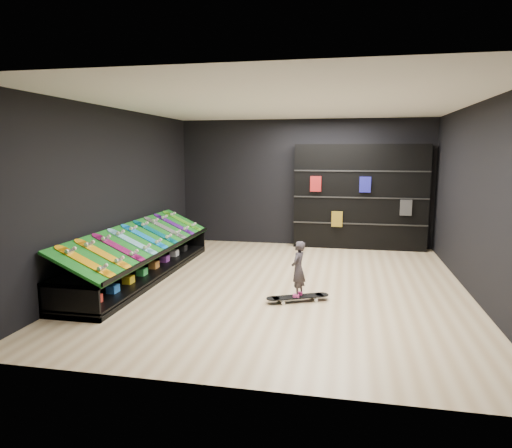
% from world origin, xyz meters
% --- Properties ---
extents(floor, '(6.00, 7.00, 0.01)m').
position_xyz_m(floor, '(0.00, 0.00, 0.00)').
color(floor, beige).
rests_on(floor, ground).
extents(ceiling, '(6.00, 7.00, 0.01)m').
position_xyz_m(ceiling, '(0.00, 0.00, 3.00)').
color(ceiling, white).
rests_on(ceiling, ground).
extents(wall_back, '(6.00, 0.02, 3.00)m').
position_xyz_m(wall_back, '(0.00, 3.50, 1.50)').
color(wall_back, black).
rests_on(wall_back, ground).
extents(wall_front, '(6.00, 0.02, 3.00)m').
position_xyz_m(wall_front, '(0.00, -3.50, 1.50)').
color(wall_front, black).
rests_on(wall_front, ground).
extents(wall_left, '(0.02, 7.00, 3.00)m').
position_xyz_m(wall_left, '(-3.00, 0.00, 1.50)').
color(wall_left, black).
rests_on(wall_left, ground).
extents(wall_right, '(0.02, 7.00, 3.00)m').
position_xyz_m(wall_right, '(3.00, 0.00, 1.50)').
color(wall_right, black).
rests_on(wall_right, ground).
extents(display_rack, '(0.90, 4.50, 0.50)m').
position_xyz_m(display_rack, '(-2.55, 0.00, 0.25)').
color(display_rack, black).
rests_on(display_rack, ground).
extents(turf_ramp, '(0.92, 4.50, 0.46)m').
position_xyz_m(turf_ramp, '(-2.50, 0.00, 0.71)').
color(turf_ramp, '#0E5B14').
rests_on(turf_ramp, display_rack).
extents(back_shelving, '(3.01, 0.35, 2.41)m').
position_xyz_m(back_shelving, '(1.32, 3.32, 1.21)').
color(back_shelving, black).
rests_on(back_shelving, ground).
extents(floor_skateboard, '(0.98, 0.62, 0.09)m').
position_xyz_m(floor_skateboard, '(0.35, -0.84, 0.05)').
color(floor_skateboard, black).
rests_on(floor_skateboard, ground).
extents(child, '(0.18, 0.22, 0.51)m').
position_xyz_m(child, '(0.35, -0.84, 0.34)').
color(child, black).
rests_on(child, floor_skateboard).
extents(display_board_0, '(0.93, 0.22, 0.50)m').
position_xyz_m(display_board_0, '(-2.49, -1.90, 0.74)').
color(display_board_0, yellow).
rests_on(display_board_0, turf_ramp).
extents(display_board_1, '(0.93, 0.22, 0.50)m').
position_xyz_m(display_board_1, '(-2.49, -1.42, 0.74)').
color(display_board_1, orange).
rests_on(display_board_1, turf_ramp).
extents(display_board_2, '(0.93, 0.22, 0.50)m').
position_xyz_m(display_board_2, '(-2.49, -0.95, 0.74)').
color(display_board_2, '#E5198C').
rests_on(display_board_2, turf_ramp).
extents(display_board_3, '(0.93, 0.22, 0.50)m').
position_xyz_m(display_board_3, '(-2.49, -0.48, 0.74)').
color(display_board_3, '#0CB2E5').
rests_on(display_board_3, turf_ramp).
extents(display_board_4, '(0.93, 0.22, 0.50)m').
position_xyz_m(display_board_4, '(-2.49, 0.00, 0.74)').
color(display_board_4, blue).
rests_on(display_board_4, turf_ramp).
extents(display_board_5, '(0.93, 0.22, 0.50)m').
position_xyz_m(display_board_5, '(-2.49, 0.48, 0.74)').
color(display_board_5, '#0C8C99').
rests_on(display_board_5, turf_ramp).
extents(display_board_6, '(0.93, 0.22, 0.50)m').
position_xyz_m(display_board_6, '(-2.49, 0.95, 0.74)').
color(display_board_6, black).
rests_on(display_board_6, turf_ramp).
extents(display_board_7, '(0.93, 0.22, 0.50)m').
position_xyz_m(display_board_7, '(-2.49, 1.42, 0.74)').
color(display_board_7, purple).
rests_on(display_board_7, turf_ramp).
extents(display_board_8, '(0.93, 0.22, 0.50)m').
position_xyz_m(display_board_8, '(-2.49, 1.90, 0.74)').
color(display_board_8, green).
rests_on(display_board_8, turf_ramp).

